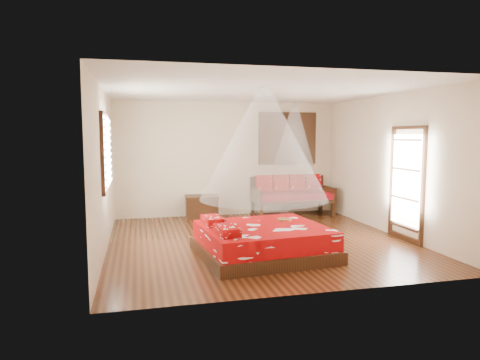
# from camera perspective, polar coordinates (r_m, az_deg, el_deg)

# --- Properties ---
(room) EXTENTS (5.54, 5.54, 2.84)m
(room) POSITION_cam_1_polar(r_m,az_deg,el_deg) (7.95, 2.51, 1.74)
(room) COLOR black
(room) RESTS_ON ground
(bed) EXTENTS (2.23, 2.06, 0.64)m
(bed) POSITION_cam_1_polar(r_m,az_deg,el_deg) (7.14, 2.97, -8.12)
(bed) COLOR black
(bed) RESTS_ON floor
(daybed) EXTENTS (1.97, 0.88, 0.98)m
(daybed) POSITION_cam_1_polar(r_m,az_deg,el_deg) (10.78, 6.86, -1.83)
(daybed) COLOR black
(daybed) RESTS_ON floor
(storage_chest) EXTENTS (0.83, 0.63, 0.54)m
(storage_chest) POSITION_cam_1_polar(r_m,az_deg,el_deg) (10.32, -5.12, -3.56)
(storage_chest) COLOR black
(storage_chest) RESTS_ON floor
(shutter_panel) EXTENTS (1.52, 0.06, 1.32)m
(shutter_panel) POSITION_cam_1_polar(r_m,az_deg,el_deg) (10.98, 6.36, 5.53)
(shutter_panel) COLOR black
(shutter_panel) RESTS_ON wall_back
(window_left) EXTENTS (0.10, 1.74, 1.34)m
(window_left) POSITION_cam_1_polar(r_m,az_deg,el_deg) (7.84, -17.35, 3.61)
(window_left) COLOR black
(window_left) RESTS_ON wall_left
(glazed_door) EXTENTS (0.08, 1.02, 2.16)m
(glazed_door) POSITION_cam_1_polar(r_m,az_deg,el_deg) (8.61, 21.31, -0.54)
(glazed_door) COLOR black
(glazed_door) RESTS_ON floor
(wine_tray) EXTENTS (0.26, 0.26, 0.21)m
(wine_tray) POSITION_cam_1_polar(r_m,az_deg,el_deg) (7.57, 5.96, -4.95)
(wine_tray) COLOR brown
(wine_tray) RESTS_ON bed
(mosquito_net_main) EXTENTS (2.09, 2.09, 1.80)m
(mosquito_net_main) POSITION_cam_1_polar(r_m,az_deg,el_deg) (6.92, 3.18, 4.82)
(mosquito_net_main) COLOR white
(mosquito_net_main) RESTS_ON ceiling
(mosquito_net_daybed) EXTENTS (0.98, 0.98, 1.50)m
(mosquito_net_daybed) POSITION_cam_1_polar(r_m,az_deg,el_deg) (10.55, 7.23, 6.04)
(mosquito_net_daybed) COLOR white
(mosquito_net_daybed) RESTS_ON ceiling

